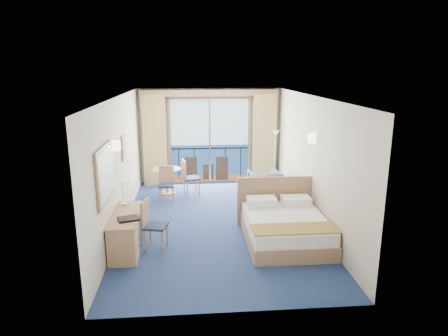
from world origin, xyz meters
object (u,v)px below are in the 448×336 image
(bed, at_px, (285,226))
(round_table, at_px, (167,175))
(desk_chair, at_px, (151,222))
(desk, at_px, (124,239))
(floor_lamp, at_px, (275,144))
(table_chair_a, at_px, (188,176))
(table_chair_b, at_px, (166,182))
(armchair, at_px, (265,183))
(nightstand, at_px, (294,202))

(bed, distance_m, round_table, 4.02)
(desk_chair, bearing_deg, desk, 142.86)
(desk_chair, distance_m, round_table, 3.34)
(floor_lamp, bearing_deg, table_chair_a, -164.31)
(bed, xyz_separation_m, table_chair_b, (-2.40, 2.62, 0.20))
(desk, bearing_deg, floor_lamp, 49.91)
(bed, distance_m, armchair, 2.77)
(round_table, bearing_deg, table_chair_b, -88.09)
(table_chair_a, bearing_deg, desk_chair, 154.01)
(round_table, bearing_deg, floor_lamp, 9.30)
(floor_lamp, distance_m, table_chair_a, 2.61)
(nightstand, relative_size, floor_lamp, 0.34)
(bed, height_order, armchair, bed)
(armchair, relative_size, table_chair_a, 0.79)
(bed, relative_size, round_table, 2.60)
(desk_chair, bearing_deg, round_table, 10.76)
(desk, bearing_deg, table_chair_b, 79.76)
(nightstand, height_order, table_chair_a, table_chair_a)
(round_table, height_order, table_chair_b, table_chair_b)
(bed, distance_m, desk, 3.01)
(armchair, height_order, round_table, armchair)
(nightstand, bearing_deg, table_chair_b, 158.09)
(floor_lamp, xyz_separation_m, desk, (-3.54, -4.21, -0.82))
(desk, bearing_deg, round_table, 81.63)
(armchair, height_order, table_chair_a, table_chair_a)
(desk, distance_m, table_chair_b, 3.19)
(nightstand, xyz_separation_m, floor_lamp, (0.03, 2.26, 0.93))
(floor_lamp, distance_m, desk_chair, 4.97)
(armchair, bearing_deg, desk_chair, 36.02)
(armchair, distance_m, table_chair_b, 2.53)
(desk, height_order, table_chair_b, table_chair_b)
(table_chair_a, bearing_deg, armchair, -110.93)
(round_table, bearing_deg, nightstand, -30.78)
(table_chair_a, height_order, table_chair_b, table_chair_a)
(desk_chair, bearing_deg, nightstand, -50.35)
(table_chair_a, bearing_deg, desk, 148.50)
(armchair, bearing_deg, table_chair_b, -8.31)
(desk, height_order, desk_chair, desk_chair)
(bed, xyz_separation_m, floor_lamp, (0.57, 3.69, 0.91))
(bed, relative_size, nightstand, 3.68)
(bed, bearing_deg, desk_chair, -176.75)
(table_chair_b, bearing_deg, round_table, 92.31)
(desk, bearing_deg, armchair, 46.78)
(bed, xyz_separation_m, nightstand, (0.55, 1.43, -0.02))
(floor_lamp, bearing_deg, nightstand, -90.64)
(floor_lamp, distance_m, desk, 5.56)
(nightstand, bearing_deg, floor_lamp, 89.36)
(bed, xyz_separation_m, table_chair_a, (-1.86, 3.01, 0.24))
(nightstand, xyz_separation_m, round_table, (-2.97, 1.77, 0.25))
(floor_lamp, height_order, table_chair_b, floor_lamp)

